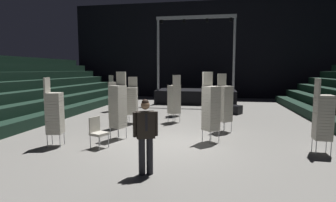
% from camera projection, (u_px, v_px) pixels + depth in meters
% --- Properties ---
extents(ground_plane, '(22.00, 30.00, 0.10)m').
position_uv_depth(ground_plane, '(170.00, 145.00, 8.77)').
color(ground_plane, slate).
extents(arena_end_wall, '(22.00, 0.30, 8.00)m').
position_uv_depth(arena_end_wall, '(200.00, 50.00, 22.97)').
color(arena_end_wall, black).
rests_on(arena_end_wall, ground_plane).
extents(stage_riser, '(5.48, 2.98, 5.84)m').
position_uv_depth(stage_riser, '(196.00, 95.00, 19.38)').
color(stage_riser, black).
rests_on(stage_riser, ground_plane).
extents(man_with_tie, '(0.56, 0.37, 1.73)m').
position_uv_depth(man_with_tie, '(146.00, 132.00, 6.11)').
color(man_with_tie, black).
rests_on(man_with_tie, ground_plane).
extents(chair_stack_front_left, '(0.48, 0.48, 2.05)m').
position_uv_depth(chair_stack_front_left, '(132.00, 100.00, 12.03)').
color(chair_stack_front_left, '#B2B5BA').
rests_on(chair_stack_front_left, ground_plane).
extents(chair_stack_front_right, '(0.45, 0.45, 2.14)m').
position_uv_depth(chair_stack_front_right, '(323.00, 116.00, 7.64)').
color(chair_stack_front_right, '#B2B5BA').
rests_on(chair_stack_front_right, ground_plane).
extents(chair_stack_mid_left, '(0.61, 0.61, 2.05)m').
position_uv_depth(chair_stack_mid_left, '(114.00, 93.00, 15.64)').
color(chair_stack_mid_left, '#B2B5BA').
rests_on(chair_stack_mid_left, ground_plane).
extents(chair_stack_mid_right, '(0.57, 0.57, 2.31)m').
position_uv_depth(chair_stack_mid_right, '(118.00, 106.00, 9.27)').
color(chair_stack_mid_right, '#B2B5BA').
rests_on(chair_stack_mid_right, ground_plane).
extents(chair_stack_mid_centre, '(0.62, 0.62, 2.22)m').
position_uv_depth(chair_stack_mid_centre, '(225.00, 103.00, 10.37)').
color(chair_stack_mid_centre, '#B2B5BA').
rests_on(chair_stack_mid_centre, ground_plane).
extents(chair_stack_rear_left, '(0.55, 0.55, 2.05)m').
position_uv_depth(chair_stack_rear_left, '(176.00, 96.00, 13.99)').
color(chair_stack_rear_left, '#B2B5BA').
rests_on(chair_stack_rear_left, ground_plane).
extents(chair_stack_rear_right, '(0.57, 0.57, 1.88)m').
position_uv_depth(chair_stack_rear_right, '(116.00, 105.00, 10.96)').
color(chair_stack_rear_right, '#B2B5BA').
rests_on(chair_stack_rear_right, ground_plane).
extents(chair_stack_rear_centre, '(0.62, 0.62, 2.31)m').
position_uv_depth(chair_stack_rear_centre, '(211.00, 107.00, 8.85)').
color(chair_stack_rear_centre, '#B2B5BA').
rests_on(chair_stack_rear_centre, ground_plane).
extents(chair_stack_aisle_left, '(0.52, 0.52, 2.14)m').
position_uv_depth(chair_stack_aisle_left, '(54.00, 112.00, 8.39)').
color(chair_stack_aisle_left, '#B2B5BA').
rests_on(chair_stack_aisle_left, ground_plane).
extents(chair_stack_aisle_right, '(0.62, 0.62, 2.14)m').
position_uv_depth(chair_stack_aisle_right, '(174.00, 99.00, 12.24)').
color(chair_stack_aisle_right, '#B2B5BA').
rests_on(chair_stack_aisle_right, ground_plane).
extents(equipment_road_case, '(1.08, 0.96, 0.46)m').
position_uv_depth(equipment_road_case, '(233.00, 109.00, 14.72)').
color(equipment_road_case, black).
rests_on(equipment_road_case, ground_plane).
extents(loose_chair_near_man, '(0.58, 0.58, 0.95)m').
position_uv_depth(loose_chair_near_man, '(97.00, 130.00, 8.28)').
color(loose_chair_near_man, '#B2B5BA').
rests_on(loose_chair_near_man, ground_plane).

